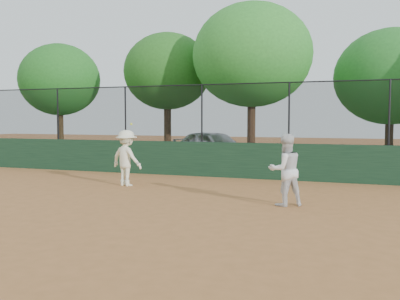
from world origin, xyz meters
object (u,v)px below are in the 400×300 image
(tree_2, at_px, (252,55))
(tree_3, at_px, (391,77))
(parked_car, at_px, (214,147))
(player_main, at_px, (127,158))
(tree_0, at_px, (59,80))
(tree_1, at_px, (167,72))
(player_second, at_px, (285,170))

(tree_2, relative_size, tree_3, 1.19)
(tree_2, bearing_deg, parked_car, -163.27)
(player_main, xyz_separation_m, tree_0, (-8.77, 8.45, 3.26))
(tree_0, height_order, tree_2, tree_2)
(player_main, distance_m, tree_2, 8.80)
(parked_car, height_order, tree_0, tree_0)
(tree_3, bearing_deg, tree_1, -175.62)
(tree_3, bearing_deg, player_second, -104.34)
(player_second, distance_m, player_main, 5.17)
(tree_1, height_order, tree_3, tree_1)
(player_main, bearing_deg, parked_car, 86.69)
(parked_car, distance_m, player_main, 7.13)
(parked_car, height_order, tree_2, tree_2)
(player_second, height_order, tree_2, tree_2)
(player_second, bearing_deg, tree_3, -138.24)
(tree_2, bearing_deg, tree_3, 18.09)
(player_main, height_order, tree_0, tree_0)
(player_second, height_order, player_main, player_main)
(tree_1, bearing_deg, player_main, -73.82)
(player_second, xyz_separation_m, tree_0, (-13.72, 9.93, 3.27))
(player_main, xyz_separation_m, tree_3, (7.75, 9.48, 3.00))
(tree_0, height_order, tree_3, tree_0)
(tree_2, bearing_deg, tree_0, 175.49)
(player_second, xyz_separation_m, tree_2, (-2.94, 9.08, 3.95))
(player_second, distance_m, tree_2, 10.33)
(tree_0, bearing_deg, player_main, -43.94)
(parked_car, relative_size, tree_1, 0.70)
(tree_2, height_order, tree_3, tree_2)
(tree_0, bearing_deg, parked_car, -8.25)
(parked_car, relative_size, tree_2, 0.62)
(tree_1, bearing_deg, player_second, -53.69)
(player_second, relative_size, tree_2, 0.23)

